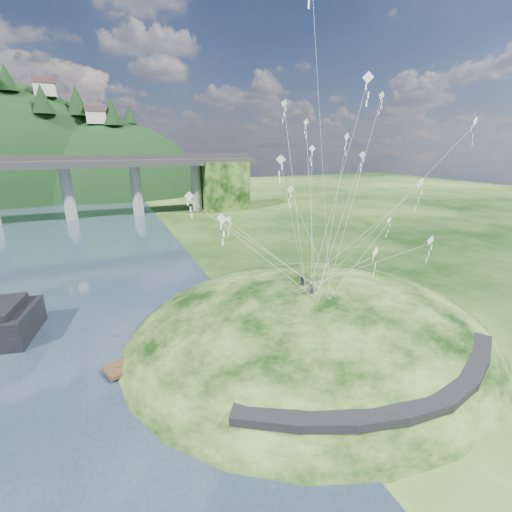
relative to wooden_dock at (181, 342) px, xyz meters
name	(u,v)px	position (x,y,z in m)	size (l,w,h in m)	color
ground	(241,363)	(3.98, -4.47, -0.41)	(320.00, 320.00, 0.00)	black
grass_hill	(310,345)	(11.98, -2.47, -1.91)	(36.00, 32.00, 13.00)	black
footpath	(405,392)	(11.44, -14.21, 1.68)	(22.29, 5.84, 0.83)	black
bridge	(15,180)	(-22.48, 65.60, 9.30)	(160.00, 11.00, 15.00)	#2D2B2B
wooden_dock	(181,342)	(0.00, 0.00, 0.00)	(12.98, 6.16, 0.93)	#3A2718
kite_flyers	(305,279)	(10.75, -3.03, 5.45)	(1.12, 2.60, 1.94)	#22232E
kite_swarm	(330,167)	(13.36, -2.02, 14.92)	(21.14, 17.66, 19.25)	white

